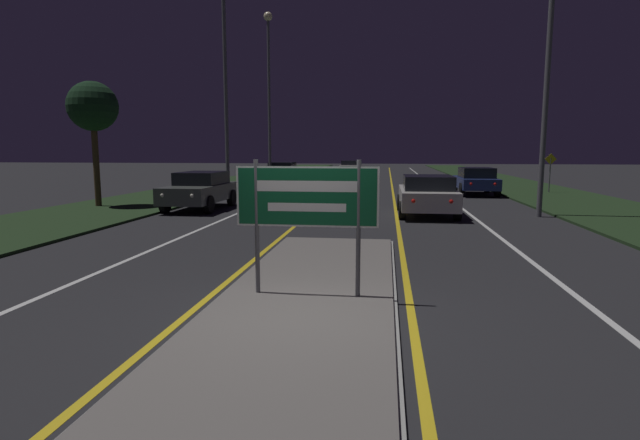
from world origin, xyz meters
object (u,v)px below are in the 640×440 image
car_receding_1 (476,180)px  warning_sign (550,169)px  streetlight_left_near (224,40)px  streetlight_right_near (551,16)px  car_approaching_2 (350,167)px  car_approaching_1 (282,172)px  streetlight_left_far (269,74)px  car_approaching_0 (201,189)px  car_receding_0 (427,194)px  highway_sign (307,202)px

car_receding_1 → warning_sign: 4.22m
streetlight_left_near → streetlight_right_near: size_ratio=1.02×
streetlight_left_near → car_approaching_2: size_ratio=2.57×
car_approaching_1 → warning_sign: size_ratio=2.01×
streetlight_left_far → warning_sign: 18.06m
streetlight_left_near → warning_sign: 17.93m
car_receding_1 → car_approaching_1: bearing=147.3°
streetlight_left_far → car_approaching_2: 17.65m
streetlight_right_near → car_receding_1: (-0.68, 8.65, -5.93)m
car_receding_1 → car_approaching_0: 14.22m
streetlight_left_near → car_approaching_2: (4.25, 24.81, -6.78)m
car_approaching_0 → car_approaching_1: car_approaching_1 is taller
streetlight_left_near → car_receding_0: size_ratio=2.54×
streetlight_right_near → warning_sign: bearing=71.4°
streetlight_left_far → streetlight_right_near: size_ratio=1.04×
car_receding_0 → car_approaching_2: bearing=99.2°
streetlight_left_far → warning_sign: size_ratio=5.42×
car_receding_1 → warning_sign: warning_sign is taller
streetlight_left_far → car_approaching_1: size_ratio=2.69×
streetlight_right_near → car_approaching_0: streetlight_right_near is taller
car_receding_0 → streetlight_left_far: bearing=121.8°
car_receding_0 → car_approaching_1: size_ratio=1.03×
streetlight_left_near → car_approaching_1: size_ratio=2.63×
streetlight_left_far → car_approaching_2: streetlight_left_far is taller
highway_sign → car_approaching_1: bearing=102.7°
streetlight_left_near → car_approaching_0: streetlight_left_near is taller
car_approaching_0 → car_approaching_2: (3.72, 29.91, -0.07)m
car_approaching_1 → car_approaching_2: size_ratio=0.98×
highway_sign → streetlight_left_near: size_ratio=0.20×
streetlight_right_near → warning_sign: size_ratio=5.20×
highway_sign → warning_sign: size_ratio=1.05×
car_receding_1 → car_approaching_2: car_receding_1 is taller
streetlight_left_near → car_approaching_1: 12.37m
streetlight_right_near → car_receding_0: streetlight_right_near is taller
highway_sign → car_receding_0: (2.63, 10.64, -0.78)m
car_receding_0 → car_receding_1: bearing=70.1°
highway_sign → car_approaching_1: highway_sign is taller
car_approaching_1 → car_approaching_2: bearing=75.6°
car_approaching_2 → warning_sign: warning_sign is taller
streetlight_left_near → warning_sign: (16.36, 4.01, -6.17)m
car_receding_1 → streetlight_left_far: bearing=153.5°
streetlight_left_near → car_approaching_1: streetlight_left_near is taller
car_receding_0 → car_receding_1: (3.15, 8.67, 0.01)m
streetlight_left_near → car_receding_1: (12.35, 2.80, -6.73)m
car_receding_0 → car_approaching_1: 18.42m
car_receding_0 → warning_sign: bearing=54.1°
streetlight_right_near → car_approaching_1: size_ratio=2.58×
highway_sign → warning_sign: 22.73m
streetlight_left_near → streetlight_right_near: 14.31m
warning_sign → car_approaching_0: bearing=-150.1°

